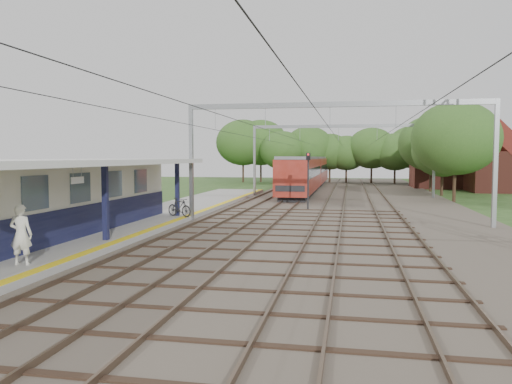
# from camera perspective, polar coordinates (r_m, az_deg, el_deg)

# --- Properties ---
(ground) EXTENTS (160.00, 160.00, 0.00)m
(ground) POSITION_cam_1_polar(r_m,az_deg,el_deg) (14.83, -6.96, -11.24)
(ground) COLOR #2D4C1E
(ground) RESTS_ON ground
(ballast_bed) EXTENTS (18.00, 90.00, 0.10)m
(ballast_bed) POSITION_cam_1_polar(r_m,az_deg,el_deg) (43.80, 10.21, -1.08)
(ballast_bed) COLOR #473D33
(ballast_bed) RESTS_ON ground
(platform) EXTENTS (5.00, 52.00, 0.35)m
(platform) POSITION_cam_1_polar(r_m,az_deg,el_deg) (30.30, -12.44, -3.13)
(platform) COLOR gray
(platform) RESTS_ON ground
(yellow_stripe) EXTENTS (0.45, 52.00, 0.01)m
(yellow_stripe) POSITION_cam_1_polar(r_m,az_deg,el_deg) (29.47, -8.42, -2.92)
(yellow_stripe) COLOR yellow
(yellow_stripe) RESTS_ON platform
(station_building) EXTENTS (3.41, 18.00, 3.40)m
(station_building) POSITION_cam_1_polar(r_m,az_deg,el_deg) (24.59, -21.92, -0.59)
(station_building) COLOR beige
(station_building) RESTS_ON platform
(canopy) EXTENTS (6.40, 20.00, 3.44)m
(canopy) POSITION_cam_1_polar(r_m,az_deg,el_deg) (23.08, -21.05, 3.13)
(canopy) COLOR #111336
(canopy) RESTS_ON platform
(rail_tracks) EXTENTS (11.80, 88.00, 0.15)m
(rail_tracks) POSITION_cam_1_polar(r_m,az_deg,el_deg) (43.88, 6.95, -0.87)
(rail_tracks) COLOR brown
(rail_tracks) RESTS_ON ballast_bed
(catenary_system) EXTENTS (17.22, 88.00, 7.00)m
(catenary_system) POSITION_cam_1_polar(r_m,az_deg,el_deg) (38.95, 9.34, 6.35)
(catenary_system) COLOR gray
(catenary_system) RESTS_ON ground
(tree_band) EXTENTS (31.72, 30.88, 8.82)m
(tree_band) POSITION_cam_1_polar(r_m,az_deg,el_deg) (70.76, 10.35, 4.79)
(tree_band) COLOR #382619
(tree_band) RESTS_ON ground
(house_near) EXTENTS (7.00, 6.12, 7.89)m
(house_near) POSITION_cam_1_polar(r_m,az_deg,el_deg) (61.91, 26.35, 2.77)
(house_near) COLOR brown
(house_near) RESTS_ON ground
(house_far) EXTENTS (8.00, 6.12, 8.66)m
(house_far) POSITION_cam_1_polar(r_m,az_deg,el_deg) (66.65, 20.82, 3.19)
(house_far) COLOR brown
(house_far) RESTS_ON ground
(person) EXTENTS (0.80, 0.59, 2.02)m
(person) POSITION_cam_1_polar(r_m,az_deg,el_deg) (18.12, -25.28, -4.41)
(person) COLOR silver
(person) RESTS_ON platform
(bicycle) EXTENTS (1.91, 1.30, 1.12)m
(bicycle) POSITION_cam_1_polar(r_m,az_deg,el_deg) (29.98, -8.76, -1.74)
(bicycle) COLOR black
(bicycle) RESTS_ON platform
(train) EXTENTS (2.92, 36.41, 3.84)m
(train) POSITION_cam_1_polar(r_m,az_deg,el_deg) (59.17, 6.02, 2.30)
(train) COLOR black
(train) RESTS_ON ballast_bed
(signal_post) EXTENTS (0.32, 0.28, 4.19)m
(signal_post) POSITION_cam_1_polar(r_m,az_deg,el_deg) (36.45, 5.98, 1.97)
(signal_post) COLOR black
(signal_post) RESTS_ON ground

